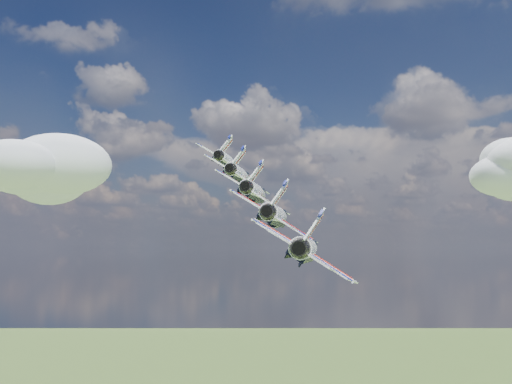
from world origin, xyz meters
The scene contains 6 objects.
cloud_left centered at (-94.16, 45.40, 165.38)m, with size 50.64×39.79×19.89m, color white.
jet_0 centered at (-13.40, 12.05, 154.54)m, with size 10.14×15.01×4.48m, color white, non-canonical shape.
jet_1 centered at (-6.14, 4.01, 150.90)m, with size 10.14×15.01×4.48m, color silver, non-canonical shape.
jet_2 centered at (1.12, -4.03, 147.27)m, with size 10.14×15.01×4.48m, color white, non-canonical shape.
jet_3 centered at (8.39, -12.07, 143.63)m, with size 10.14×15.01×4.48m, color silver, non-canonical shape.
jet_4 centered at (15.65, -20.10, 140.00)m, with size 10.14×15.01×4.48m, color silver, non-canonical shape.
Camera 1 is at (37.47, -68.00, 140.00)m, focal length 40.00 mm.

